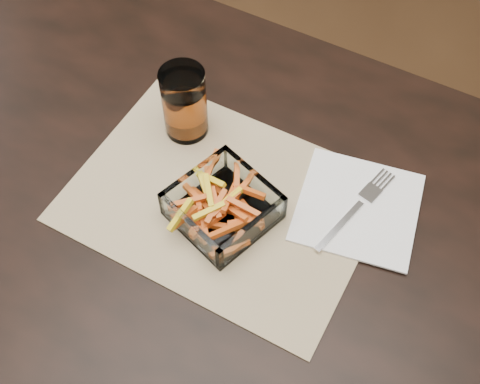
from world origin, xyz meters
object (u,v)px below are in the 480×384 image
(glass_bowl, at_px, (223,207))
(fork, at_px, (357,207))
(dining_table, at_px, (185,241))
(tumbler, at_px, (185,105))

(glass_bowl, relative_size, fork, 0.91)
(dining_table, height_order, tumbler, tumbler)
(tumbler, distance_m, fork, 0.31)
(dining_table, xyz_separation_m, fork, (0.23, 0.13, 0.10))
(glass_bowl, bearing_deg, dining_table, -155.97)
(dining_table, relative_size, fork, 8.66)
(glass_bowl, bearing_deg, fork, 32.29)
(dining_table, bearing_deg, tumbler, 118.07)
(dining_table, height_order, glass_bowl, glass_bowl)
(fork, bearing_deg, glass_bowl, -134.98)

